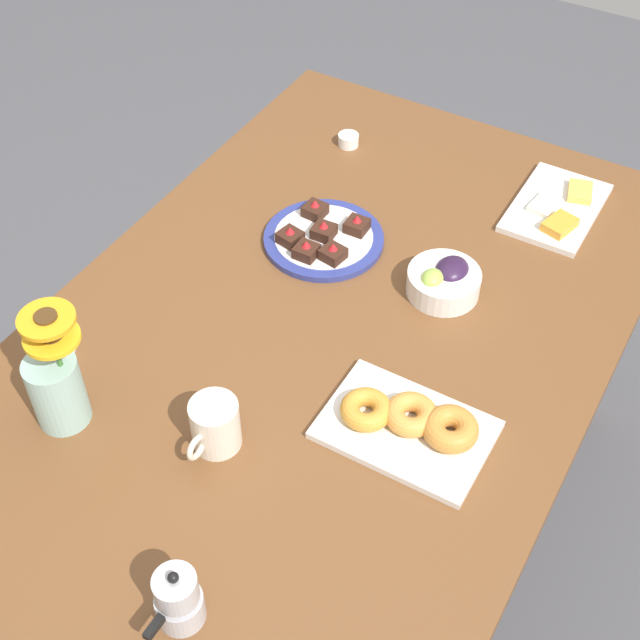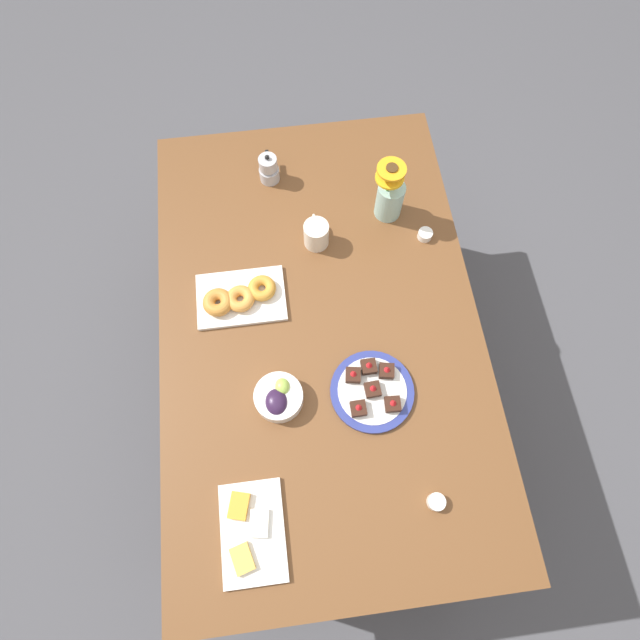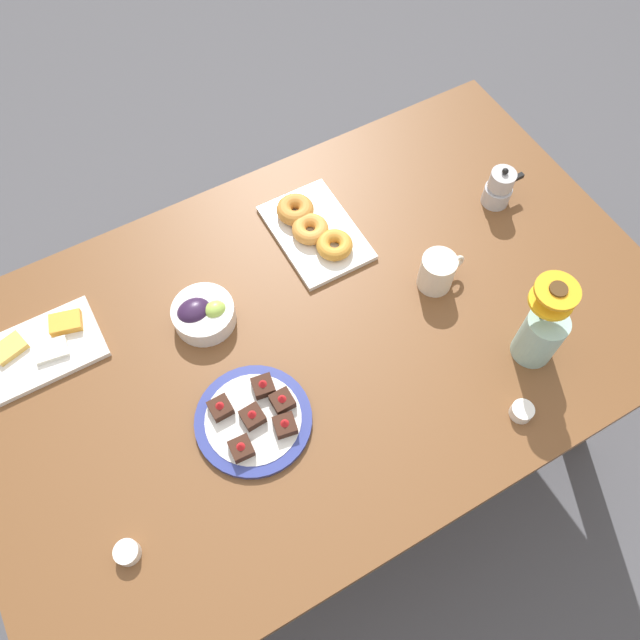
{
  "view_description": "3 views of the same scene",
  "coord_description": "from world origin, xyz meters",
  "px_view_note": "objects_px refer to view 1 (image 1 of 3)",
  "views": [
    {
      "loc": [
        0.98,
        0.57,
        1.95
      ],
      "look_at": [
        0.0,
        0.0,
        0.78
      ],
      "focal_mm": 50.0,
      "sensor_mm": 36.0,
      "label": 1
    },
    {
      "loc": [
        -0.56,
        0.07,
        2.19
      ],
      "look_at": [
        0.0,
        0.0,
        0.78
      ],
      "focal_mm": 28.0,
      "sensor_mm": 36.0,
      "label": 2
    },
    {
      "loc": [
        -0.33,
        -0.59,
        2.0
      ],
      "look_at": [
        0.0,
        0.0,
        0.78
      ],
      "focal_mm": 35.0,
      "sensor_mm": 36.0,
      "label": 3
    }
  ],
  "objects_px": {
    "coffee_mug": "(215,425)",
    "jam_cup_honey": "(61,345)",
    "moka_pot": "(178,599)",
    "croissant_platter": "(410,424)",
    "flower_vase": "(56,384)",
    "dessert_plate": "(323,238)",
    "jam_cup_berry": "(348,140)",
    "cheese_platter": "(557,208)",
    "grape_bowl": "(444,280)",
    "dining_table": "(320,365)"
  },
  "relations": [
    {
      "from": "croissant_platter",
      "to": "flower_vase",
      "type": "xyz_separation_m",
      "value": [
        0.27,
        -0.52,
        0.07
      ]
    },
    {
      "from": "coffee_mug",
      "to": "dessert_plate",
      "type": "height_order",
      "value": "coffee_mug"
    },
    {
      "from": "jam_cup_berry",
      "to": "dessert_plate",
      "type": "distance_m",
      "value": 0.35
    },
    {
      "from": "dining_table",
      "to": "dessert_plate",
      "type": "relative_size",
      "value": 6.44
    },
    {
      "from": "dining_table",
      "to": "croissant_platter",
      "type": "distance_m",
      "value": 0.29
    },
    {
      "from": "grape_bowl",
      "to": "jam_cup_honey",
      "type": "relative_size",
      "value": 2.97
    },
    {
      "from": "flower_vase",
      "to": "moka_pot",
      "type": "bearing_deg",
      "value": 63.38
    },
    {
      "from": "grape_bowl",
      "to": "croissant_platter",
      "type": "relative_size",
      "value": 0.51
    },
    {
      "from": "coffee_mug",
      "to": "jam_cup_honey",
      "type": "height_order",
      "value": "coffee_mug"
    },
    {
      "from": "croissant_platter",
      "to": "jam_cup_berry",
      "type": "bearing_deg",
      "value": -144.12
    },
    {
      "from": "coffee_mug",
      "to": "flower_vase",
      "type": "xyz_separation_m",
      "value": [
        0.08,
        -0.25,
        0.04
      ]
    },
    {
      "from": "croissant_platter",
      "to": "flower_vase",
      "type": "relative_size",
      "value": 1.12
    },
    {
      "from": "cheese_platter",
      "to": "dessert_plate",
      "type": "distance_m",
      "value": 0.51
    },
    {
      "from": "jam_cup_honey",
      "to": "dessert_plate",
      "type": "height_order",
      "value": "dessert_plate"
    },
    {
      "from": "cheese_platter",
      "to": "jam_cup_berry",
      "type": "relative_size",
      "value": 5.42
    },
    {
      "from": "dining_table",
      "to": "jam_cup_berry",
      "type": "relative_size",
      "value": 33.33
    },
    {
      "from": "dining_table",
      "to": "coffee_mug",
      "type": "xyz_separation_m",
      "value": [
        0.3,
        -0.03,
        0.13
      ]
    },
    {
      "from": "jam_cup_honey",
      "to": "moka_pot",
      "type": "bearing_deg",
      "value": 58.29
    },
    {
      "from": "grape_bowl",
      "to": "jam_cup_berry",
      "type": "height_order",
      "value": "grape_bowl"
    },
    {
      "from": "coffee_mug",
      "to": "grape_bowl",
      "type": "distance_m",
      "value": 0.55
    },
    {
      "from": "dining_table",
      "to": "jam_cup_berry",
      "type": "xyz_separation_m",
      "value": [
        -0.56,
        -0.25,
        0.1
      ]
    },
    {
      "from": "dining_table",
      "to": "jam_cup_berry",
      "type": "distance_m",
      "value": 0.62
    },
    {
      "from": "cheese_platter",
      "to": "croissant_platter",
      "type": "xyz_separation_m",
      "value": [
        0.68,
        -0.02,
        0.01
      ]
    },
    {
      "from": "coffee_mug",
      "to": "jam_cup_honey",
      "type": "relative_size",
      "value": 2.44
    },
    {
      "from": "jam_cup_honey",
      "to": "flower_vase",
      "type": "relative_size",
      "value": 0.19
    },
    {
      "from": "jam_cup_berry",
      "to": "dessert_plate",
      "type": "height_order",
      "value": "dessert_plate"
    },
    {
      "from": "cheese_platter",
      "to": "flower_vase",
      "type": "bearing_deg",
      "value": -29.47
    },
    {
      "from": "cheese_platter",
      "to": "flower_vase",
      "type": "height_order",
      "value": "flower_vase"
    },
    {
      "from": "dessert_plate",
      "to": "moka_pot",
      "type": "relative_size",
      "value": 2.09
    },
    {
      "from": "dining_table",
      "to": "cheese_platter",
      "type": "distance_m",
      "value": 0.63
    },
    {
      "from": "dining_table",
      "to": "flower_vase",
      "type": "distance_m",
      "value": 0.5
    },
    {
      "from": "dessert_plate",
      "to": "moka_pot",
      "type": "distance_m",
      "value": 0.84
    },
    {
      "from": "jam_cup_honey",
      "to": "dessert_plate",
      "type": "distance_m",
      "value": 0.56
    },
    {
      "from": "croissant_platter",
      "to": "jam_cup_honey",
      "type": "xyz_separation_m",
      "value": [
        0.15,
        -0.63,
        -0.01
      ]
    },
    {
      "from": "croissant_platter",
      "to": "moka_pot",
      "type": "height_order",
      "value": "moka_pot"
    },
    {
      "from": "grape_bowl",
      "to": "dessert_plate",
      "type": "height_order",
      "value": "grape_bowl"
    },
    {
      "from": "coffee_mug",
      "to": "moka_pot",
      "type": "bearing_deg",
      "value": 25.21
    },
    {
      "from": "jam_cup_honey",
      "to": "flower_vase",
      "type": "xyz_separation_m",
      "value": [
        0.11,
        0.11,
        0.07
      ]
    },
    {
      "from": "dessert_plate",
      "to": "moka_pot",
      "type": "height_order",
      "value": "moka_pot"
    },
    {
      "from": "moka_pot",
      "to": "jam_cup_honey",
      "type": "bearing_deg",
      "value": -121.71
    },
    {
      "from": "dining_table",
      "to": "cheese_platter",
      "type": "height_order",
      "value": "cheese_platter"
    },
    {
      "from": "dining_table",
      "to": "grape_bowl",
      "type": "height_order",
      "value": "grape_bowl"
    },
    {
      "from": "dessert_plate",
      "to": "grape_bowl",
      "type": "bearing_deg",
      "value": 88.16
    },
    {
      "from": "cheese_platter",
      "to": "jam_cup_honey",
      "type": "xyz_separation_m",
      "value": [
        0.84,
        -0.65,
        0.01
      ]
    },
    {
      "from": "jam_cup_honey",
      "to": "jam_cup_berry",
      "type": "bearing_deg",
      "value": 170.28
    },
    {
      "from": "croissant_platter",
      "to": "jam_cup_berry",
      "type": "height_order",
      "value": "croissant_platter"
    },
    {
      "from": "dining_table",
      "to": "jam_cup_berry",
      "type": "height_order",
      "value": "jam_cup_berry"
    },
    {
      "from": "jam_cup_berry",
      "to": "flower_vase",
      "type": "height_order",
      "value": "flower_vase"
    },
    {
      "from": "croissant_platter",
      "to": "flower_vase",
      "type": "height_order",
      "value": "flower_vase"
    },
    {
      "from": "jam_cup_honey",
      "to": "dessert_plate",
      "type": "relative_size",
      "value": 0.19
    }
  ]
}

